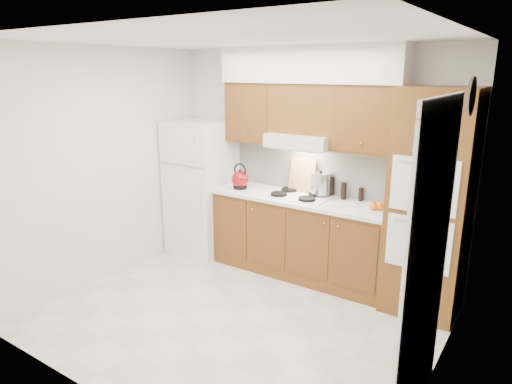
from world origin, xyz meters
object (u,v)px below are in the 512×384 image
Objects in this scene: oven_cabinet at (431,204)px; kettle at (240,180)px; fridge at (202,187)px; stock_pot at (320,184)px.

oven_cabinet is 10.49× the size of kettle.
fridge is at bearing -179.30° from oven_cabinet.
stock_pot is (-1.25, 0.18, -0.01)m from oven_cabinet.
oven_cabinet is 2.22m from kettle.
kettle is (-2.22, -0.06, -0.05)m from oven_cabinet.
oven_cabinet reaches higher than stock_pot.
oven_cabinet is at bearing 0.70° from fridge.
fridge is at bearing -172.24° from stock_pot.
oven_cabinet reaches higher than kettle.
oven_cabinet is 9.38× the size of stock_pot.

